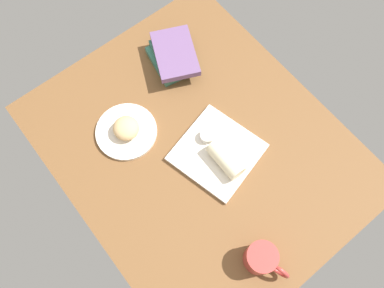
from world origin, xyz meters
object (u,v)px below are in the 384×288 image
scone_pastry (126,128)px  sauce_cup (208,137)px  round_plate (126,132)px  square_plate (217,152)px  breakfast_wrap (226,159)px  book_stack (173,56)px  coffee_mug (262,259)px

scone_pastry → sauce_cup: bearing=-134.2°
round_plate → scone_pastry: scone_pastry is taller
scone_pastry → square_plate: bearing=-142.3°
sauce_cup → breakfast_wrap: breakfast_wrap is taller
scone_pastry → square_plate: (-25.26, -19.55, -3.36)cm
square_plate → sauce_cup: size_ratio=5.14×
book_stack → coffee_mug: size_ratio=1.73×
square_plate → book_stack: size_ratio=1.03×
round_plate → coffee_mug: bearing=-173.3°
scone_pastry → breakfast_wrap: size_ratio=0.67×
scone_pastry → book_stack: (12.87, -30.13, -0.13)cm
round_plate → sauce_cup: sauce_cup is taller
coffee_mug → breakfast_wrap: bearing=-21.5°
scone_pastry → sauce_cup: scone_pastry is taller
breakfast_wrap → coffee_mug: (-30.73, 12.08, 0.17)cm
round_plate → sauce_cup: (-19.98, -20.30, 2.32)cm
sauce_cup → breakfast_wrap: bearing=174.4°
square_plate → breakfast_wrap: (-4.58, 0.45, 3.86)cm
breakfast_wrap → sauce_cup: bearing=-95.0°
round_plate → coffee_mug: 61.58cm
square_plate → breakfast_wrap: bearing=174.4°
round_plate → coffee_mug: coffee_mug is taller
square_plate → coffee_mug: (-35.31, 12.53, 4.03)cm
book_stack → coffee_mug: coffee_mug is taller
square_plate → breakfast_wrap: size_ratio=1.92×
square_plate → coffee_mug: bearing=160.5°
square_plate → book_stack: (38.13, -10.58, 3.24)cm
square_plate → sauce_cup: 6.17cm
round_plate → square_plate: square_plate is taller
round_plate → square_plate: bearing=-142.5°
round_plate → scone_pastry: (-0.45, -0.19, 3.46)cm
breakfast_wrap → book_stack: (42.71, -11.03, -0.63)cm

